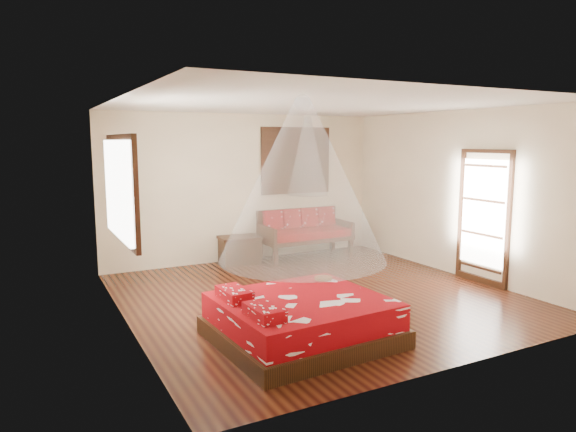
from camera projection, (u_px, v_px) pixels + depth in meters
name	position (u px, v px, depth m)	size (l,w,h in m)	color
room	(319.00, 203.00, 7.45)	(5.54, 5.54, 2.84)	black
bed	(301.00, 319.00, 5.91)	(2.00, 1.83, 0.63)	black
daybed	(304.00, 231.00, 10.17)	(1.79, 0.80, 0.95)	black
storage_chest	(240.00, 250.00, 9.65)	(0.79, 0.60, 0.51)	black
shutter_panel	(296.00, 161.00, 10.26)	(1.52, 0.06, 1.32)	black
window_left	(123.00, 189.00, 6.34)	(0.10, 1.74, 1.34)	black
glazed_door	(483.00, 218.00, 8.22)	(0.08, 1.02, 2.16)	black
wine_tray	(323.00, 276.00, 6.68)	(0.23, 0.23, 0.19)	brown
mosquito_net_main	(302.00, 181.00, 5.68)	(1.89, 1.89, 1.80)	white
mosquito_net_daybed	(308.00, 156.00, 9.84)	(0.78, 0.78, 1.50)	white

